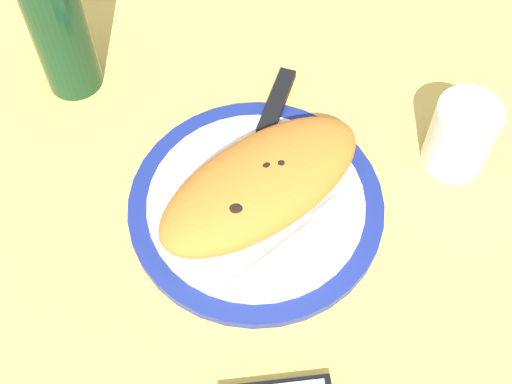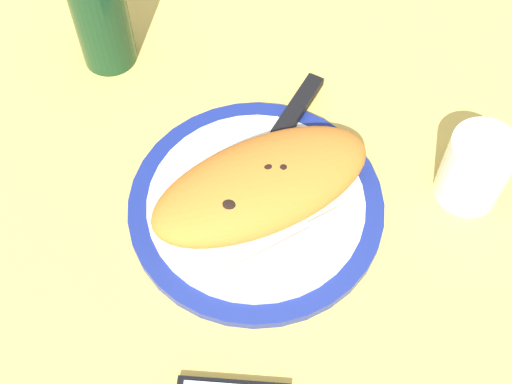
{
  "view_description": "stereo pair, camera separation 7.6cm",
  "coord_description": "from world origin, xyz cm",
  "px_view_note": "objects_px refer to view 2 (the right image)",
  "views": [
    {
      "loc": [
        -27.7,
        -29.02,
        68.38
      ],
      "look_at": [
        0.0,
        0.0,
        3.55
      ],
      "focal_mm": 48.95,
      "sensor_mm": 36.0,
      "label": 1
    },
    {
      "loc": [
        -21.72,
        -33.73,
        68.38
      ],
      "look_at": [
        0.0,
        0.0,
        3.55
      ],
      "focal_mm": 48.95,
      "sensor_mm": 36.0,
      "label": 2
    }
  ],
  "objects_px": {
    "knife": "(287,124)",
    "plate": "(256,205)",
    "calzone": "(264,188)",
    "fork": "(288,243)",
    "water_glass": "(474,172)"
  },
  "relations": [
    {
      "from": "fork",
      "to": "knife",
      "type": "height_order",
      "value": "knife"
    },
    {
      "from": "plate",
      "to": "water_glass",
      "type": "distance_m",
      "value": 0.24
    },
    {
      "from": "calzone",
      "to": "fork",
      "type": "relative_size",
      "value": 1.52
    },
    {
      "from": "plate",
      "to": "calzone",
      "type": "distance_m",
      "value": 0.04
    },
    {
      "from": "knife",
      "to": "plate",
      "type": "bearing_deg",
      "value": -142.08
    },
    {
      "from": "plate",
      "to": "calzone",
      "type": "height_order",
      "value": "calzone"
    },
    {
      "from": "plate",
      "to": "fork",
      "type": "height_order",
      "value": "fork"
    },
    {
      "from": "knife",
      "to": "fork",
      "type": "bearing_deg",
      "value": -123.46
    },
    {
      "from": "plate",
      "to": "water_glass",
      "type": "xyz_separation_m",
      "value": [
        0.22,
        -0.11,
        0.03
      ]
    },
    {
      "from": "water_glass",
      "to": "knife",
      "type": "bearing_deg",
      "value": 125.56
    },
    {
      "from": "calzone",
      "to": "fork",
      "type": "xyz_separation_m",
      "value": [
        -0.01,
        -0.06,
        -0.03
      ]
    },
    {
      "from": "fork",
      "to": "water_glass",
      "type": "bearing_deg",
      "value": -12.27
    },
    {
      "from": "fork",
      "to": "knife",
      "type": "relative_size",
      "value": 0.84
    },
    {
      "from": "fork",
      "to": "plate",
      "type": "bearing_deg",
      "value": 90.4
    },
    {
      "from": "fork",
      "to": "water_glass",
      "type": "distance_m",
      "value": 0.22
    }
  ]
}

